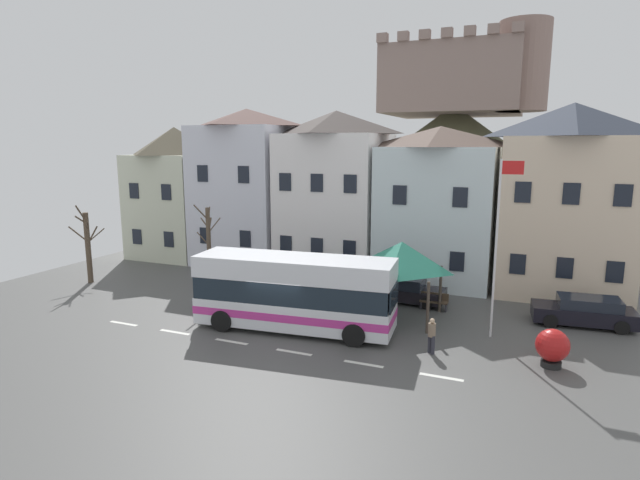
{
  "coord_description": "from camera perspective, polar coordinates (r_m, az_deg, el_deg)",
  "views": [
    {
      "loc": [
        10.12,
        -19.78,
        8.4
      ],
      "look_at": [
        0.41,
        3.62,
        3.69
      ],
      "focal_mm": 28.8,
      "sensor_mm": 36.0,
      "label": 1
    }
  ],
  "objects": [
    {
      "name": "hilltop_castle",
      "position": [
        53.81,
        14.5,
        8.45
      ],
      "size": [
        33.7,
        33.7,
        18.95
      ],
      "color": "#636447",
      "rests_on": "ground_plane"
    },
    {
      "name": "townhouse_03",
      "position": [
        32.33,
        12.95,
        3.78
      ],
      "size": [
        6.74,
        5.87,
        9.5
      ],
      "color": "silver",
      "rests_on": "ground_plane"
    },
    {
      "name": "townhouse_04",
      "position": [
        32.19,
        25.73,
        4.03
      ],
      "size": [
        6.85,
        6.49,
        10.68
      ],
      "color": "beige",
      "rests_on": "ground_plane"
    },
    {
      "name": "parked_car_02",
      "position": [
        27.38,
        27.31,
        -7.07
      ],
      "size": [
        4.6,
        2.15,
        1.37
      ],
      "rotation": [
        0.0,
        0.0,
        3.23
      ],
      "color": "black",
      "rests_on": "ground_plane"
    },
    {
      "name": "bare_tree_01",
      "position": [
        34.47,
        -24.39,
        -0.59
      ],
      "size": [
        1.74,
        1.94,
        4.89
      ],
      "color": "brown",
      "rests_on": "ground_plane"
    },
    {
      "name": "parked_car_01",
      "position": [
        30.65,
        -1.32,
        -4.09
      ],
      "size": [
        4.55,
        2.39,
        1.36
      ],
      "rotation": [
        0.0,
        0.0,
        0.15
      ],
      "color": "#2B5837",
      "rests_on": "ground_plane"
    },
    {
      "name": "parked_car_00",
      "position": [
        28.41,
        9.01,
        -5.41
      ],
      "size": [
        4.54,
        2.04,
        1.35
      ],
      "rotation": [
        0.0,
        0.0,
        -0.02
      ],
      "color": "black",
      "rests_on": "ground_plane"
    },
    {
      "name": "townhouse_00",
      "position": [
        40.5,
        -15.6,
        5.12
      ],
      "size": [
        5.68,
        5.97,
        9.7
      ],
      "color": "beige",
      "rests_on": "ground_plane"
    },
    {
      "name": "pedestrian_01",
      "position": [
        21.68,
        12.3,
        -10.25
      ],
      "size": [
        0.31,
        0.31,
        1.5
      ],
      "color": "#2D2D38",
      "rests_on": "ground_plane"
    },
    {
      "name": "flagpole",
      "position": [
        23.24,
        19.2,
        0.25
      ],
      "size": [
        0.95,
        0.1,
        7.82
      ],
      "color": "silver",
      "rests_on": "ground_plane"
    },
    {
      "name": "bare_tree_00",
      "position": [
        29.87,
        -12.25,
        -0.82
      ],
      "size": [
        1.73,
        1.73,
        5.2
      ],
      "color": "brown",
      "rests_on": "ground_plane"
    },
    {
      "name": "pedestrian_00",
      "position": [
        24.85,
        7.31,
        -7.08
      ],
      "size": [
        0.33,
        0.33,
        1.56
      ],
      "color": "#38332D",
      "rests_on": "ground_plane"
    },
    {
      "name": "ground_plane",
      "position": [
        23.76,
        -4.33,
        -10.28
      ],
      "size": [
        40.0,
        60.0,
        0.07
      ],
      "color": "#4E4E4D"
    },
    {
      "name": "bus_shelter",
      "position": [
        25.12,
        9.06,
        -1.81
      ],
      "size": [
        3.6,
        3.6,
        3.81
      ],
      "color": "#473D33",
      "rests_on": "ground_plane"
    },
    {
      "name": "transit_bus",
      "position": [
        23.57,
        -2.85,
        -5.95
      ],
      "size": [
        9.32,
        3.42,
        3.41
      ],
      "rotation": [
        0.0,
        0.0,
        0.1
      ],
      "color": "silver",
      "rests_on": "ground_plane"
    },
    {
      "name": "harbour_buoy",
      "position": [
        21.87,
        24.41,
        -10.72
      ],
      "size": [
        1.25,
        1.25,
        1.5
      ],
      "color": "black",
      "rests_on": "ground_plane"
    },
    {
      "name": "public_bench",
      "position": [
        27.31,
        12.56,
        -6.62
      ],
      "size": [
        1.41,
        0.48,
        0.87
      ],
      "color": "#473828",
      "rests_on": "ground_plane"
    },
    {
      "name": "townhouse_02",
      "position": [
        34.38,
        1.77,
        5.34
      ],
      "size": [
        6.42,
        6.53,
        10.59
      ],
      "color": "white",
      "rests_on": "ground_plane"
    },
    {
      "name": "townhouse_01",
      "position": [
        37.23,
        -7.98,
        5.87
      ],
      "size": [
        6.3,
        6.46,
        10.88
      ],
      "color": "silver",
      "rests_on": "ground_plane"
    }
  ]
}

